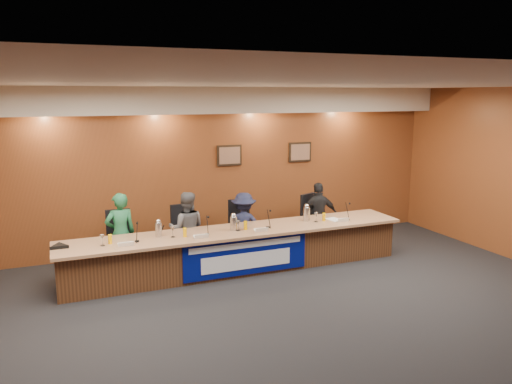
% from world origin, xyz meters
% --- Properties ---
extents(floor, '(10.00, 10.00, 0.00)m').
position_xyz_m(floor, '(0.00, 0.00, 0.00)').
color(floor, black).
rests_on(floor, ground).
extents(ceiling, '(10.00, 8.00, 0.04)m').
position_xyz_m(ceiling, '(0.00, 0.00, 3.20)').
color(ceiling, silver).
rests_on(ceiling, wall_back).
extents(wall_back, '(10.00, 0.04, 3.20)m').
position_xyz_m(wall_back, '(0.00, 4.00, 1.60)').
color(wall_back, brown).
rests_on(wall_back, floor).
extents(soffit, '(10.00, 0.50, 0.50)m').
position_xyz_m(soffit, '(0.00, 3.75, 2.95)').
color(soffit, beige).
rests_on(soffit, wall_back).
extents(dais_body, '(6.00, 0.80, 0.70)m').
position_xyz_m(dais_body, '(0.00, 2.40, 0.35)').
color(dais_body, '#4A2A16').
rests_on(dais_body, floor).
extents(dais_top, '(6.10, 0.95, 0.05)m').
position_xyz_m(dais_top, '(0.00, 2.35, 0.72)').
color(dais_top, '#9B6E4C').
rests_on(dais_top, dais_body).
extents(banner, '(2.20, 0.02, 0.65)m').
position_xyz_m(banner, '(0.00, 1.99, 0.38)').
color(banner, '#020B65').
rests_on(banner, dais_body).
extents(banner_text_upper, '(2.00, 0.01, 0.10)m').
position_xyz_m(banner_text_upper, '(0.00, 1.97, 0.58)').
color(banner_text_upper, silver).
rests_on(banner_text_upper, banner).
extents(banner_text_lower, '(1.60, 0.01, 0.28)m').
position_xyz_m(banner_text_lower, '(0.00, 1.97, 0.30)').
color(banner_text_lower, silver).
rests_on(banner_text_lower, banner).
extents(wall_photo_left, '(0.52, 0.04, 0.42)m').
position_xyz_m(wall_photo_left, '(0.40, 3.97, 1.85)').
color(wall_photo_left, black).
rests_on(wall_photo_left, wall_back).
extents(wall_photo_right, '(0.52, 0.04, 0.42)m').
position_xyz_m(wall_photo_right, '(2.00, 3.97, 1.85)').
color(wall_photo_right, black).
rests_on(wall_photo_right, wall_back).
extents(panelist_a, '(0.56, 0.41, 1.43)m').
position_xyz_m(panelist_a, '(-1.93, 3.00, 0.71)').
color(panelist_a, '#1E623B').
rests_on(panelist_a, floor).
extents(panelist_b, '(0.78, 0.68, 1.36)m').
position_xyz_m(panelist_b, '(-0.76, 3.00, 0.68)').
color(panelist_b, '#525358').
rests_on(panelist_b, floor).
extents(panelist_c, '(0.93, 0.73, 1.26)m').
position_xyz_m(panelist_c, '(0.34, 3.00, 0.63)').
color(panelist_c, '#171B36').
rests_on(panelist_c, floor).
extents(panelist_d, '(0.84, 0.47, 1.35)m').
position_xyz_m(panelist_d, '(1.94, 3.00, 0.67)').
color(panelist_d, black).
rests_on(panelist_d, floor).
extents(office_chair_a, '(0.49, 0.49, 0.08)m').
position_xyz_m(office_chair_a, '(-1.93, 3.10, 0.48)').
color(office_chair_a, black).
rests_on(office_chair_a, floor).
extents(office_chair_b, '(0.50, 0.50, 0.08)m').
position_xyz_m(office_chair_b, '(-0.76, 3.10, 0.48)').
color(office_chair_b, black).
rests_on(office_chair_b, floor).
extents(office_chair_c, '(0.51, 0.51, 0.08)m').
position_xyz_m(office_chair_c, '(0.34, 3.10, 0.48)').
color(office_chair_c, black).
rests_on(office_chair_c, floor).
extents(office_chair_d, '(0.63, 0.63, 0.08)m').
position_xyz_m(office_chair_d, '(1.94, 3.10, 0.48)').
color(office_chair_d, black).
rests_on(office_chair_d, floor).
extents(nameplate_a, '(0.24, 0.08, 0.10)m').
position_xyz_m(nameplate_a, '(-1.96, 2.09, 0.80)').
color(nameplate_a, white).
rests_on(nameplate_a, dais_top).
extents(microphone_a, '(0.07, 0.07, 0.02)m').
position_xyz_m(microphone_a, '(-1.76, 2.28, 0.76)').
color(microphone_a, black).
rests_on(microphone_a, dais_top).
extents(juice_glass_a, '(0.06, 0.06, 0.15)m').
position_xyz_m(juice_glass_a, '(-2.17, 2.33, 0.82)').
color(juice_glass_a, '#F6B100').
rests_on(juice_glass_a, dais_top).
extents(water_glass_a, '(0.08, 0.08, 0.18)m').
position_xyz_m(water_glass_a, '(-2.29, 2.26, 0.84)').
color(water_glass_a, silver).
rests_on(water_glass_a, dais_top).
extents(nameplate_b, '(0.24, 0.08, 0.10)m').
position_xyz_m(nameplate_b, '(-0.75, 2.07, 0.80)').
color(nameplate_b, white).
rests_on(nameplate_b, dais_top).
extents(microphone_b, '(0.07, 0.07, 0.02)m').
position_xyz_m(microphone_b, '(-0.61, 2.24, 0.76)').
color(microphone_b, black).
rests_on(microphone_b, dais_top).
extents(juice_glass_b, '(0.06, 0.06, 0.15)m').
position_xyz_m(juice_glass_b, '(-0.98, 2.27, 0.82)').
color(juice_glass_b, '#F6B100').
rests_on(juice_glass_b, dais_top).
extents(water_glass_b, '(0.08, 0.08, 0.18)m').
position_xyz_m(water_glass_b, '(-1.17, 2.32, 0.84)').
color(water_glass_b, silver).
rests_on(water_glass_b, dais_top).
extents(nameplate_c, '(0.24, 0.08, 0.10)m').
position_xyz_m(nameplate_c, '(0.31, 2.07, 0.80)').
color(nameplate_c, white).
rests_on(nameplate_c, dais_top).
extents(microphone_c, '(0.07, 0.07, 0.02)m').
position_xyz_m(microphone_c, '(0.52, 2.27, 0.76)').
color(microphone_c, black).
rests_on(microphone_c, dais_top).
extents(juice_glass_c, '(0.06, 0.06, 0.15)m').
position_xyz_m(juice_glass_c, '(0.11, 2.31, 0.82)').
color(juice_glass_c, '#F6B100').
rests_on(juice_glass_c, dais_top).
extents(water_glass_c, '(0.08, 0.08, 0.18)m').
position_xyz_m(water_glass_c, '(-0.03, 2.29, 0.84)').
color(water_glass_c, silver).
rests_on(water_glass_c, dais_top).
extents(nameplate_d, '(0.24, 0.08, 0.10)m').
position_xyz_m(nameplate_d, '(1.97, 2.12, 0.80)').
color(nameplate_d, white).
rests_on(nameplate_d, dais_top).
extents(microphone_d, '(0.07, 0.07, 0.02)m').
position_xyz_m(microphone_d, '(2.11, 2.25, 0.76)').
color(microphone_d, black).
rests_on(microphone_d, dais_top).
extents(juice_glass_d, '(0.06, 0.06, 0.15)m').
position_xyz_m(juice_glass_d, '(1.68, 2.33, 0.82)').
color(juice_glass_d, '#F6B100').
rests_on(juice_glass_d, dais_top).
extents(water_glass_d, '(0.08, 0.08, 0.18)m').
position_xyz_m(water_glass_d, '(1.50, 2.31, 0.84)').
color(water_glass_d, silver).
rests_on(water_glass_d, dais_top).
extents(carafe_left, '(0.11, 0.11, 0.24)m').
position_xyz_m(carafe_left, '(-1.38, 2.45, 0.87)').
color(carafe_left, silver).
rests_on(carafe_left, dais_top).
extents(carafe_mid, '(0.13, 0.13, 0.24)m').
position_xyz_m(carafe_mid, '(-0.10, 2.35, 0.87)').
color(carafe_mid, silver).
rests_on(carafe_mid, dais_top).
extents(carafe_right, '(0.13, 0.13, 0.26)m').
position_xyz_m(carafe_right, '(1.38, 2.46, 0.88)').
color(carafe_right, silver).
rests_on(carafe_right, dais_top).
extents(speakerphone, '(0.32, 0.32, 0.05)m').
position_xyz_m(speakerphone, '(-2.91, 2.41, 0.78)').
color(speakerphone, black).
rests_on(speakerphone, dais_top).
extents(paper_stack, '(0.26, 0.33, 0.01)m').
position_xyz_m(paper_stack, '(1.91, 2.34, 0.75)').
color(paper_stack, white).
rests_on(paper_stack, dais_top).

